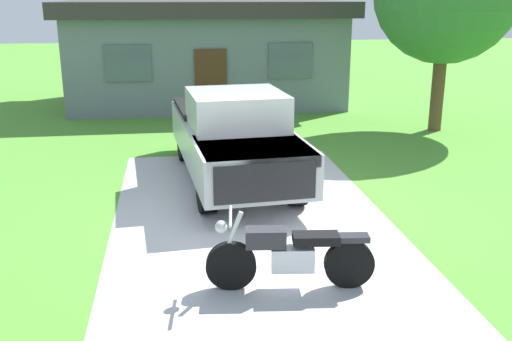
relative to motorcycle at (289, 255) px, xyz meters
The scene contains 5 objects.
ground_plane 2.37m from the motorcycle, 94.11° to the left, with size 80.00×80.00×0.00m, color #509332.
driveway_pad 2.37m from the motorcycle, 94.11° to the left, with size 4.69×8.98×0.01m, color #BBBBBB.
motorcycle is the anchor object (origin of this frame).
pickup_truck 4.92m from the motorcycle, 92.70° to the left, with size 2.46×5.76×1.90m.
neighbor_house 14.10m from the motorcycle, 90.92° to the left, with size 9.60×5.60×3.50m.
Camera 1 is at (-1.24, -9.14, 3.72)m, focal length 41.02 mm.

